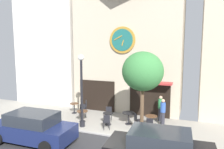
{
  "coord_description": "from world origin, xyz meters",
  "views": [
    {
      "loc": [
        3.95,
        -10.6,
        4.92
      ],
      "look_at": [
        -0.88,
        2.11,
        3.12
      ],
      "focal_mm": 35.16,
      "sensor_mm": 36.0,
      "label": 1
    }
  ],
  "objects": [
    {
      "name": "cafe_table_center_left",
      "position": [
        -2.74,
        1.56,
        0.52
      ],
      "size": [
        0.73,
        0.73,
        0.72
      ],
      "color": "black",
      "rests_on": "ground_plane"
    },
    {
      "name": "parked_car_navy",
      "position": [
        -3.65,
        -2.01,
        0.76
      ],
      "size": [
        4.33,
        2.08,
        1.55
      ],
      "color": "navy",
      "rests_on": "ground_plane"
    },
    {
      "name": "cafe_chair_near_tree",
      "position": [
        -0.75,
        0.87,
        0.53
      ],
      "size": [
        0.55,
        0.55,
        0.9
      ],
      "color": "black",
      "rests_on": "ground_plane"
    },
    {
      "name": "cafe_chair_corner",
      "position": [
        1.73,
        1.22,
        0.53
      ],
      "size": [
        0.44,
        0.44,
        0.9
      ],
      "color": "black",
      "rests_on": "ground_plane"
    },
    {
      "name": "cafe_chair_curbside",
      "position": [
        -1.22,
        2.4,
        0.53
      ],
      "size": [
        0.5,
        0.5,
        0.9
      ],
      "color": "black",
      "rests_on": "ground_plane"
    },
    {
      "name": "ground_plane",
      "position": [
        0.0,
        -0.8,
        -0.02
      ],
      "size": [
        26.5,
        10.07,
        0.13
      ],
      "color": "#9E998E"
    },
    {
      "name": "cafe_table_leftmost",
      "position": [
        0.19,
        2.18,
        0.56
      ],
      "size": [
        0.78,
        0.78,
        0.75
      ],
      "color": "black",
      "rests_on": "ground_plane"
    },
    {
      "name": "cafe_table_center_right",
      "position": [
        -4.16,
        2.96,
        0.49
      ],
      "size": [
        0.63,
        0.63,
        0.73
      ],
      "color": "black",
      "rests_on": "ground_plane"
    },
    {
      "name": "neighbor_building_left",
      "position": [
        -7.91,
        6.39,
        5.71
      ],
      "size": [
        5.6,
        4.34,
        11.42
      ],
      "color": "silver",
      "rests_on": "ground_plane"
    },
    {
      "name": "clock_building",
      "position": [
        -0.88,
        5.66,
        5.74
      ],
      "size": [
        8.01,
        4.27,
        11.07
      ],
      "color": "beige",
      "rests_on": "ground_plane"
    },
    {
      "name": "cafe_chair_by_entrance",
      "position": [
        0.86,
        1.76,
        0.53
      ],
      "size": [
        0.56,
        0.56,
        0.9
      ],
      "color": "black",
      "rests_on": "ground_plane"
    },
    {
      "name": "cafe_chair_facing_street",
      "position": [
        -3.56,
        3.49,
        0.53
      ],
      "size": [
        0.56,
        0.56,
        0.9
      ],
      "color": "black",
      "rests_on": "ground_plane"
    },
    {
      "name": "street_lamp",
      "position": [
        -2.33,
        0.79,
        2.23
      ],
      "size": [
        0.36,
        0.36,
        4.39
      ],
      "color": "black",
      "rests_on": "ground_plane"
    },
    {
      "name": "pedestrian_blue",
      "position": [
        2.24,
        2.72,
        0.86
      ],
      "size": [
        0.45,
        0.45,
        1.67
      ],
      "color": "#2D2D38",
      "rests_on": "ground_plane"
    },
    {
      "name": "cafe_table_near_curb",
      "position": [
        -0.96,
        1.64,
        0.51
      ],
      "size": [
        0.64,
        0.64,
        0.76
      ],
      "color": "black",
      "rests_on": "ground_plane"
    },
    {
      "name": "cafe_table_rightmost",
      "position": [
        1.65,
        2.08,
        0.52
      ],
      "size": [
        0.72,
        0.72,
        0.74
      ],
      "color": "black",
      "rests_on": "ground_plane"
    },
    {
      "name": "cafe_chair_near_lamp",
      "position": [
        -3.11,
        2.34,
        0.53
      ],
      "size": [
        0.56,
        0.56,
        0.9
      ],
      "color": "black",
      "rests_on": "ground_plane"
    },
    {
      "name": "pedestrian_green",
      "position": [
        1.97,
        3.54,
        0.86
      ],
      "size": [
        0.43,
        0.43,
        1.67
      ],
      "color": "#2D2D38",
      "rests_on": "ground_plane"
    },
    {
      "name": "street_tree",
      "position": [
        1.37,
        0.78,
        3.53
      ],
      "size": [
        2.23,
        2.0,
        4.62
      ],
      "color": "brown",
      "rests_on": "ground_plane"
    }
  ]
}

